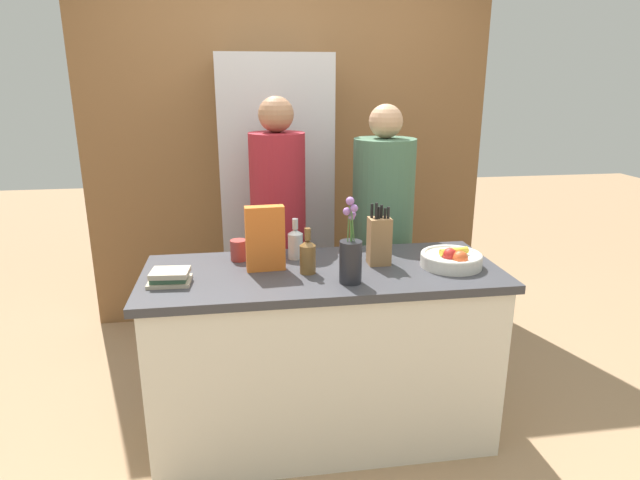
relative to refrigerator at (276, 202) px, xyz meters
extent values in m
plane|color=#A37F5B|center=(0.13, -1.20, -0.95)|extent=(14.00, 14.00, 0.00)
cube|color=silver|center=(0.13, -1.20, -0.53)|extent=(1.62, 0.66, 0.85)
cube|color=#38383D|center=(0.13, -1.20, -0.09)|extent=(1.69, 0.68, 0.04)
cube|color=brown|center=(0.13, 0.36, 0.35)|extent=(2.89, 0.12, 2.60)
cube|color=#B7B7BC|center=(0.00, 0.00, 0.00)|extent=(0.71, 0.60, 1.90)
cylinder|color=#B7B7BC|center=(-0.05, -0.31, 0.10)|extent=(0.02, 0.02, 1.05)
cylinder|color=silver|center=(0.75, -1.25, -0.04)|extent=(0.29, 0.29, 0.06)
torus|color=silver|center=(0.75, -1.25, -0.01)|extent=(0.29, 0.29, 0.02)
sphere|color=#C64C23|center=(0.77, -1.31, -0.01)|extent=(0.08, 0.08, 0.08)
sphere|color=red|center=(0.73, -1.28, 0.00)|extent=(0.07, 0.07, 0.07)
cylinder|color=yellow|center=(0.76, -1.25, 0.01)|extent=(0.15, 0.06, 0.03)
cube|color=olive|center=(0.42, -1.16, 0.05)|extent=(0.10, 0.09, 0.23)
cylinder|color=black|center=(0.38, -1.15, 0.19)|extent=(0.01, 0.01, 0.08)
cylinder|color=black|center=(0.39, -1.17, 0.20)|extent=(0.01, 0.01, 0.09)
cylinder|color=black|center=(0.41, -1.17, 0.19)|extent=(0.01, 0.01, 0.07)
cylinder|color=black|center=(0.42, -1.16, 0.19)|extent=(0.01, 0.01, 0.07)
cylinder|color=black|center=(0.44, -1.17, 0.18)|extent=(0.01, 0.01, 0.06)
cylinder|color=black|center=(0.45, -1.17, 0.19)|extent=(0.01, 0.01, 0.07)
cylinder|color=#232328|center=(0.23, -1.38, 0.03)|extent=(0.10, 0.10, 0.19)
cylinder|color=#477538|center=(0.23, -1.38, 0.18)|extent=(0.01, 0.01, 0.12)
sphere|color=#9966B2|center=(0.24, -1.38, 0.24)|extent=(0.02, 0.02, 0.02)
cylinder|color=#477538|center=(0.23, -1.38, 0.18)|extent=(0.01, 0.01, 0.11)
sphere|color=#9966B2|center=(0.23, -1.38, 0.23)|extent=(0.03, 0.03, 0.03)
cylinder|color=#477538|center=(0.22, -1.38, 0.19)|extent=(0.01, 0.02, 0.13)
sphere|color=#9966B2|center=(0.21, -1.37, 0.26)|extent=(0.03, 0.03, 0.03)
cylinder|color=#477538|center=(0.22, -1.39, 0.21)|extent=(0.01, 0.02, 0.18)
sphere|color=#9966B2|center=(0.22, -1.39, 0.30)|extent=(0.04, 0.04, 0.04)
cylinder|color=#477538|center=(0.23, -1.39, 0.20)|extent=(0.02, 0.01, 0.15)
sphere|color=#9966B2|center=(0.24, -1.40, 0.27)|extent=(0.03, 0.03, 0.03)
cube|color=orange|center=(-0.13, -1.16, 0.09)|extent=(0.18, 0.07, 0.31)
cylinder|color=#99332D|center=(-0.26, -1.00, -0.01)|extent=(0.08, 0.08, 0.10)
torus|color=#99332D|center=(-0.21, -0.99, -0.01)|extent=(0.07, 0.02, 0.07)
cube|color=#B7A88E|center=(-0.56, -1.27, -0.06)|extent=(0.19, 0.15, 0.02)
cube|color=#3D6047|center=(-0.56, -1.27, -0.04)|extent=(0.16, 0.13, 0.02)
cube|color=#B7A88E|center=(-0.56, -1.28, -0.01)|extent=(0.17, 0.14, 0.02)
cylinder|color=brown|center=(0.06, -1.23, 0.00)|extent=(0.07, 0.07, 0.13)
cone|color=brown|center=(0.06, -1.23, 0.08)|extent=(0.07, 0.07, 0.03)
cylinder|color=brown|center=(0.06, -1.23, 0.12)|extent=(0.03, 0.03, 0.06)
cylinder|color=#B2BCC1|center=(0.03, -1.01, 0.00)|extent=(0.08, 0.08, 0.13)
cone|color=#B2BCC1|center=(0.03, -1.01, 0.07)|extent=(0.08, 0.08, 0.02)
cylinder|color=#B2BCC1|center=(0.03, -1.01, 0.11)|extent=(0.03, 0.03, 0.05)
cube|color=#383842|center=(-0.03, -0.60, -0.55)|extent=(0.29, 0.25, 0.80)
cylinder|color=maroon|center=(-0.03, -0.60, 0.19)|extent=(0.31, 0.31, 0.67)
sphere|color=#996B4C|center=(-0.03, -0.60, 0.62)|extent=(0.19, 0.19, 0.19)
cube|color=#383842|center=(0.58, -0.62, -0.56)|extent=(0.32, 0.26, 0.78)
cylinder|color=#42664C|center=(0.58, -0.62, 0.16)|extent=(0.35, 0.35, 0.65)
sphere|color=tan|center=(0.58, -0.62, 0.58)|extent=(0.19, 0.19, 0.19)
camera|label=1|loc=(-0.24, -3.55, 0.79)|focal=30.00mm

